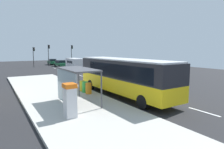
% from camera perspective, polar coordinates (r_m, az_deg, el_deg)
% --- Properties ---
extents(ground_plane, '(56.00, 92.00, 0.04)m').
position_cam_1_polar(ground_plane, '(29.62, -9.38, -0.50)').
color(ground_plane, '#262628').
extents(sidewalk_platform, '(6.20, 30.00, 0.18)m').
position_cam_1_polar(sidewalk_platform, '(16.35, -14.08, -6.67)').
color(sidewalk_platform, beige).
rests_on(sidewalk_platform, ground).
extents(lane_stripe_seg_0, '(0.16, 2.20, 0.01)m').
position_cam_1_polar(lane_stripe_seg_0, '(14.02, 25.35, -9.89)').
color(lane_stripe_seg_0, silver).
rests_on(lane_stripe_seg_0, ground).
extents(lane_stripe_seg_1, '(0.16, 2.20, 0.01)m').
position_cam_1_polar(lane_stripe_seg_1, '(17.12, 11.12, -6.23)').
color(lane_stripe_seg_1, silver).
rests_on(lane_stripe_seg_1, ground).
extents(lane_stripe_seg_2, '(0.16, 2.20, 0.01)m').
position_cam_1_polar(lane_stripe_seg_2, '(20.97, 1.78, -3.58)').
color(lane_stripe_seg_2, silver).
rests_on(lane_stripe_seg_2, ground).
extents(lane_stripe_seg_3, '(0.16, 2.20, 0.01)m').
position_cam_1_polar(lane_stripe_seg_3, '(25.22, -4.51, -1.73)').
color(lane_stripe_seg_3, silver).
rests_on(lane_stripe_seg_3, ground).
extents(lane_stripe_seg_4, '(0.16, 2.20, 0.01)m').
position_cam_1_polar(lane_stripe_seg_4, '(29.71, -8.94, -0.41)').
color(lane_stripe_seg_4, silver).
rests_on(lane_stripe_seg_4, ground).
extents(lane_stripe_seg_5, '(0.16, 2.20, 0.01)m').
position_cam_1_polar(lane_stripe_seg_5, '(34.34, -12.19, 0.56)').
color(lane_stripe_seg_5, silver).
rests_on(lane_stripe_seg_5, ground).
extents(lane_stripe_seg_6, '(0.16, 2.20, 0.01)m').
position_cam_1_polar(lane_stripe_seg_6, '(39.06, -14.66, 1.30)').
color(lane_stripe_seg_6, silver).
rests_on(lane_stripe_seg_6, ground).
extents(lane_stripe_seg_7, '(0.16, 2.20, 0.01)m').
position_cam_1_polar(lane_stripe_seg_7, '(43.84, -16.59, 1.87)').
color(lane_stripe_seg_7, silver).
rests_on(lane_stripe_seg_7, ground).
extents(bus, '(2.73, 11.06, 3.21)m').
position_cam_1_polar(bus, '(16.51, 3.35, -0.12)').
color(bus, yellow).
rests_on(bus, ground).
extents(white_van, '(2.16, 5.26, 2.30)m').
position_cam_1_polar(white_van, '(37.52, -10.89, 3.21)').
color(white_van, silver).
rests_on(white_van, ground).
extents(sedan_near, '(1.99, 4.47, 1.52)m').
position_cam_1_polar(sedan_near, '(53.15, -17.10, 3.62)').
color(sedan_near, '#195933').
rests_on(sedan_near, ground).
extents(sedan_far, '(2.04, 4.49, 1.52)m').
position_cam_1_polar(sedan_far, '(46.43, -14.90, 3.20)').
color(sedan_far, '#195933').
rests_on(sedan_far, ground).
extents(ticket_machine, '(0.66, 0.76, 1.94)m').
position_cam_1_polar(ticket_machine, '(11.24, -12.25, -7.36)').
color(ticket_machine, silver).
rests_on(ticket_machine, sidewalk_platform).
extents(recycling_bin_orange, '(0.52, 0.52, 0.95)m').
position_cam_1_polar(recycling_bin_orange, '(16.91, -6.92, -4.07)').
color(recycling_bin_orange, orange).
rests_on(recycling_bin_orange, sidewalk_platform).
extents(recycling_bin_green, '(0.52, 0.52, 0.95)m').
position_cam_1_polar(recycling_bin_green, '(17.54, -7.88, -3.67)').
color(recycling_bin_green, green).
rests_on(recycling_bin_green, sidewalk_platform).
extents(recycling_bin_yellow, '(0.52, 0.52, 0.95)m').
position_cam_1_polar(recycling_bin_yellow, '(18.17, -8.78, -3.30)').
color(recycling_bin_yellow, yellow).
rests_on(recycling_bin_yellow, sidewalk_platform).
extents(traffic_light_near_side, '(0.49, 0.28, 5.04)m').
position_cam_1_polar(traffic_light_near_side, '(48.35, -11.72, 6.48)').
color(traffic_light_near_side, '#2D2D2D').
rests_on(traffic_light_near_side, ground).
extents(traffic_light_far_side, '(0.49, 0.28, 4.53)m').
position_cam_1_polar(traffic_light_far_side, '(46.90, -22.01, 5.69)').
color(traffic_light_far_side, '#2D2D2D').
rests_on(traffic_light_far_side, ground).
extents(traffic_light_median, '(0.49, 0.28, 5.10)m').
position_cam_1_polar(traffic_light_median, '(48.40, -18.10, 6.32)').
color(traffic_light_median, '#2D2D2D').
rests_on(traffic_light_median, ground).
extents(bus_shelter, '(1.80, 4.00, 2.50)m').
position_cam_1_polar(bus_shelter, '(13.68, -11.26, -0.74)').
color(bus_shelter, '#4C4C51').
rests_on(bus_shelter, sidewalk_platform).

